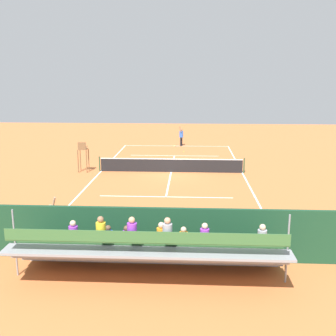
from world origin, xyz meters
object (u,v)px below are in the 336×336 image
line_judge (51,220)px  courtside_bench (227,239)px  equipment_bag (169,248)px  tennis_racket (174,146)px  tennis_player (181,136)px  tennis_net (171,165)px  bleacher_stand (150,250)px  tennis_ball_near (184,152)px  umpire_chair (83,154)px

line_judge → courtside_bench: bearing=176.5°
equipment_bag → line_judge: (4.76, -0.55, 0.84)m
equipment_bag → tennis_racket: (0.77, -24.34, -0.16)m
line_judge → tennis_player: bearing=-101.0°
equipment_bag → tennis_racket: 24.35m
tennis_net → bleacher_stand: 15.37m
bleacher_stand → line_judge: bearing=-31.0°
equipment_bag → tennis_player: bearing=-89.7°
tennis_net → tennis_ball_near: (-0.77, -7.80, -0.47)m
tennis_net → equipment_bag: bearing=92.4°
courtside_bench → tennis_ball_near: (1.99, -21.08, -0.53)m
tennis_net → line_judge: 13.52m
line_judge → equipment_bag: bearing=173.3°
tennis_net → umpire_chair: umpire_chair is taller
courtside_bench → equipment_bag: courtside_bench is taller
umpire_chair → tennis_net: bearing=-177.7°
bleacher_stand → tennis_player: size_ratio=4.70×
equipment_bag → tennis_racket: equipment_bag is taller
courtside_bench → equipment_bag: 2.23m
equipment_bag → courtside_bench: bearing=-176.6°
umpire_chair → tennis_player: umpire_chair is taller
umpire_chair → equipment_bag: 14.83m
tennis_player → tennis_racket: size_ratio=3.34×
bleacher_stand → tennis_ball_near: size_ratio=137.27×
umpire_chair → tennis_ball_near: (-6.97, -8.05, -1.28)m
courtside_bench → tennis_ball_near: courtside_bench is taller
umpire_chair → tennis_player: size_ratio=1.11×
tennis_net → tennis_ball_near: tennis_net is taller
tennis_player → tennis_racket: (0.65, 0.10, -1.00)m
tennis_net → equipment_bag: (-0.57, 13.40, -0.32)m
line_judge → bleacher_stand: bearing=149.0°
tennis_net → line_judge: bearing=72.0°
equipment_bag → tennis_player: size_ratio=0.47×
umpire_chair → tennis_racket: (-6.00, -11.19, -1.30)m
courtside_bench → tennis_player: 24.43m
tennis_racket → tennis_net: bearing=91.0°
tennis_net → tennis_ball_near: 7.86m
tennis_racket → bleacher_stand: bearing=90.5°
line_judge → tennis_ball_near: bearing=-103.5°
bleacher_stand → courtside_bench: (-2.75, -2.10, -0.42)m
tennis_player → line_judge: 24.34m
tennis_ball_near → line_judge: 21.26m
tennis_player → tennis_ball_near: tennis_player is taller
tennis_net → tennis_racket: size_ratio=17.85×
umpire_chair → tennis_player: 13.11m
tennis_player → tennis_ball_near: bearing=95.5°
courtside_bench → equipment_bag: size_ratio=2.00×
tennis_racket → tennis_ball_near: bearing=107.1°
umpire_chair → tennis_racket: 12.77m
courtside_bench → tennis_ball_near: bearing=-84.6°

